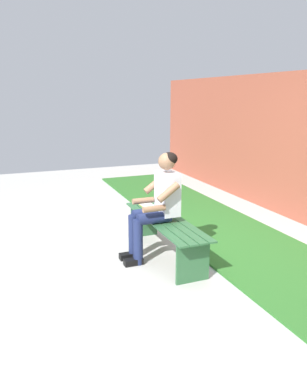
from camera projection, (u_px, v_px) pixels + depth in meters
name	position (u px, v px, depth m)	size (l,w,h in m)	color
ground_plane	(69.00, 240.00, 5.24)	(10.00, 7.00, 0.04)	#B2B2AD
grass_strip	(240.00, 242.00, 5.07)	(9.00, 1.46, 0.03)	#2D6B28
brick_wall	(307.00, 148.00, 5.76)	(9.50, 0.24, 2.26)	#9E4C38
bench_near	(165.00, 228.00, 4.60)	(1.70, 0.43, 0.47)	#2D6038
person_seated	(158.00, 201.00, 4.46)	(0.50, 0.69, 1.27)	silver
apple	(151.00, 209.00, 4.87)	(0.07, 0.07, 0.07)	gold
book_open	(147.00, 205.00, 5.13)	(0.41, 0.16, 0.02)	white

